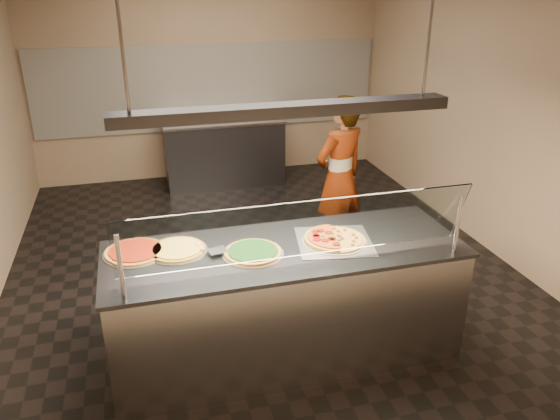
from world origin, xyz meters
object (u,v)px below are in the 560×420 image
object	(u,v)px
half_pizza_sausage	(348,237)
heat_lamp_housing	(286,110)
pizza_tomato	(135,251)
half_pizza_pepperoni	(321,239)
pizza_spatula	(207,248)
worker	(340,178)
serving_counter	(285,301)
pizza_spinach	(253,252)
prep_table	(224,151)
perforated_tray	(334,241)
sneeze_guard	(300,230)
pizza_cheese	(177,249)

from	to	relation	value
half_pizza_sausage	heat_lamp_housing	bearing A→B (deg)	179.34
pizza_tomato	half_pizza_pepperoni	bearing A→B (deg)	-8.98
half_pizza_sausage	pizza_tomato	bearing A→B (deg)	172.31
pizza_spatula	worker	distance (m)	2.12
serving_counter	half_pizza_pepperoni	bearing A→B (deg)	-1.45
pizza_spinach	prep_table	bearing A→B (deg)	83.28
pizza_spatula	prep_table	world-z (taller)	pizza_spatula
pizza_spatula	half_pizza_pepperoni	bearing A→B (deg)	-6.81
pizza_tomato	heat_lamp_housing	distance (m)	1.48
pizza_spatula	prep_table	xyz separation A→B (m)	(0.78, 3.90, -0.49)
prep_table	pizza_spatula	bearing A→B (deg)	-101.37
half_pizza_sausage	heat_lamp_housing	size ratio (longest dim) A/B	0.21
perforated_tray	heat_lamp_housing	size ratio (longest dim) A/B	0.28
half_pizza_pepperoni	sneeze_guard	bearing A→B (deg)	-128.77
sneeze_guard	perforated_tray	xyz separation A→B (m)	(0.38, 0.34, -0.29)
sneeze_guard	pizza_spinach	distance (m)	0.49
pizza_spinach	pizza_tomato	xyz separation A→B (m)	(-0.81, 0.24, -0.00)
perforated_tray	half_pizza_pepperoni	distance (m)	0.11
perforated_tray	heat_lamp_housing	world-z (taller)	heat_lamp_housing
prep_table	pizza_spinach	bearing A→B (deg)	-96.72
pizza_spatula	heat_lamp_housing	world-z (taller)	heat_lamp_housing
perforated_tray	heat_lamp_housing	distance (m)	1.08
half_pizza_sausage	worker	size ratio (longest dim) A/B	0.29
pizza_spinach	half_pizza_pepperoni	bearing A→B (deg)	2.91
half_pizza_sausage	heat_lamp_housing	world-z (taller)	heat_lamp_housing
pizza_tomato	perforated_tray	bearing A→B (deg)	-8.31
prep_table	heat_lamp_housing	world-z (taller)	heat_lamp_housing
half_pizza_pepperoni	pizza_spatula	size ratio (longest dim) A/B	2.16
perforated_tray	sneeze_guard	bearing A→B (deg)	-138.47
half_pizza_pepperoni	half_pizza_sausage	world-z (taller)	half_pizza_pepperoni
serving_counter	pizza_cheese	world-z (taller)	pizza_cheese
perforated_tray	half_pizza_pepperoni	world-z (taller)	half_pizza_pepperoni
heat_lamp_housing	pizza_spinach	bearing A→B (deg)	-172.45
perforated_tray	worker	size ratio (longest dim) A/B	0.37
serving_counter	pizza_tomato	size ratio (longest dim) A/B	5.75
perforated_tray	prep_table	size ratio (longest dim) A/B	0.38
pizza_spatula	half_pizza_sausage	bearing A→B (deg)	-5.33
pizza_spatula	worker	size ratio (longest dim) A/B	0.13
pizza_spinach	prep_table	xyz separation A→B (m)	(0.47, 4.03, -0.48)
serving_counter	half_pizza_pepperoni	size ratio (longest dim) A/B	5.41
pizza_spinach	pizza_tomato	world-z (taller)	pizza_spinach
pizza_spinach	sneeze_guard	bearing A→B (deg)	-50.80
pizza_tomato	heat_lamp_housing	xyz separation A→B (m)	(1.06, -0.20, 1.01)
pizza_cheese	pizza_spatula	size ratio (longest dim) A/B	1.93
sneeze_guard	half_pizza_sausage	bearing A→B (deg)	34.60
pizza_cheese	serving_counter	bearing A→B (deg)	-11.62
pizza_spinach	heat_lamp_housing	distance (m)	1.04
sneeze_guard	prep_table	size ratio (longest dim) A/B	1.43
pizza_spinach	worker	bearing A→B (deg)	50.68
pizza_cheese	heat_lamp_housing	xyz separation A→B (m)	(0.77, -0.16, 1.01)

